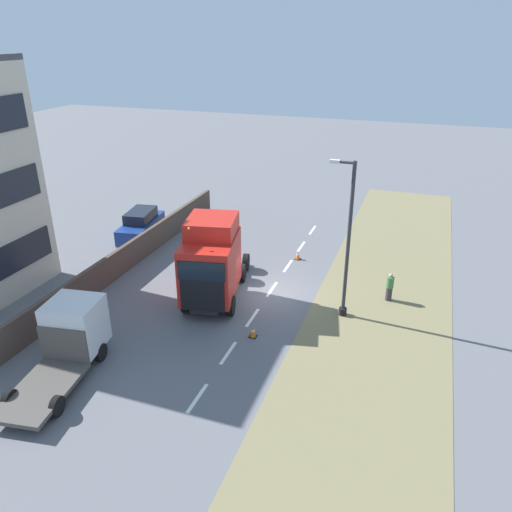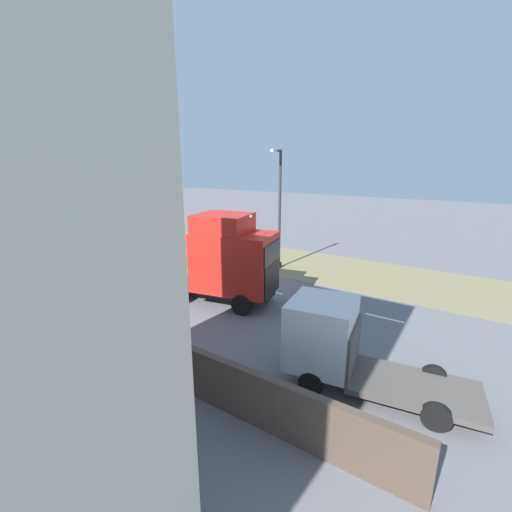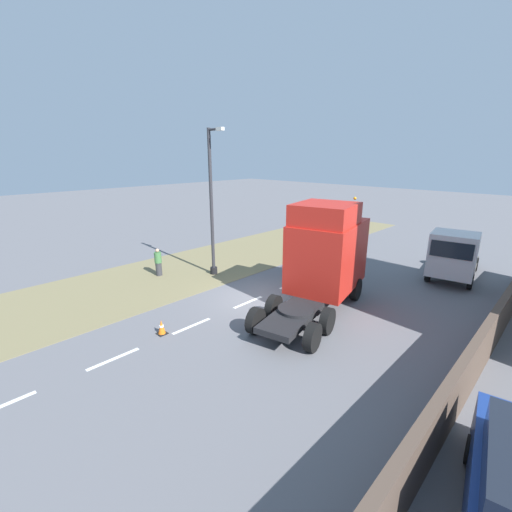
# 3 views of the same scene
# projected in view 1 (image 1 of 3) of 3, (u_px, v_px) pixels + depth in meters

# --- Properties ---
(ground_plane) EXTENTS (120.00, 120.00, 0.00)m
(ground_plane) POSITION_uv_depth(u_px,v_px,m) (268.00, 295.00, 27.27)
(ground_plane) COLOR slate
(ground_plane) RESTS_ON ground
(grass_verge) EXTENTS (7.00, 44.00, 0.01)m
(grass_verge) POSITION_uv_depth(u_px,v_px,m) (380.00, 314.00, 25.44)
(grass_verge) COLOR olive
(grass_verge) RESTS_ON ground
(lane_markings) EXTENTS (0.16, 21.00, 0.00)m
(lane_markings) POSITION_uv_depth(u_px,v_px,m) (272.00, 289.00, 27.87)
(lane_markings) COLOR white
(lane_markings) RESTS_ON ground
(boundary_wall) EXTENTS (0.25, 24.00, 1.62)m
(boundary_wall) POSITION_uv_depth(u_px,v_px,m) (125.00, 259.00, 29.67)
(boundary_wall) COLOR #4C3D33
(boundary_wall) RESTS_ON ground
(lorry_cab) EXTENTS (3.97, 7.48, 4.78)m
(lorry_cab) POSITION_uv_depth(u_px,v_px,m) (212.00, 262.00, 25.64)
(lorry_cab) COLOR black
(lorry_cab) RESTS_ON ground
(flatbed_truck) EXTENTS (2.97, 6.10, 2.80)m
(flatbed_truck) POSITION_uv_depth(u_px,v_px,m) (71.00, 335.00, 21.06)
(flatbed_truck) COLOR silver
(flatbed_truck) RESTS_ON ground
(parked_car) EXTENTS (2.51, 4.87, 2.03)m
(parked_car) POSITION_uv_depth(u_px,v_px,m) (141.00, 225.00, 34.21)
(parked_car) COLOR navy
(parked_car) RESTS_ON ground
(lamp_post) EXTENTS (1.32, 0.40, 7.92)m
(lamp_post) POSITION_uv_depth(u_px,v_px,m) (347.00, 250.00, 23.90)
(lamp_post) COLOR black
(lamp_post) RESTS_ON ground
(pedestrian) EXTENTS (0.39, 0.39, 1.58)m
(pedestrian) POSITION_uv_depth(u_px,v_px,m) (390.00, 287.00, 26.44)
(pedestrian) COLOR #333338
(pedestrian) RESTS_ON ground
(traffic_cone_lead) EXTENTS (0.36, 0.36, 0.58)m
(traffic_cone_lead) POSITION_uv_depth(u_px,v_px,m) (298.00, 255.00, 31.40)
(traffic_cone_lead) COLOR black
(traffic_cone_lead) RESTS_ON ground
(traffic_cone_trailing) EXTENTS (0.36, 0.36, 0.58)m
(traffic_cone_trailing) POSITION_uv_depth(u_px,v_px,m) (253.00, 332.00, 23.44)
(traffic_cone_trailing) COLOR black
(traffic_cone_trailing) RESTS_ON ground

